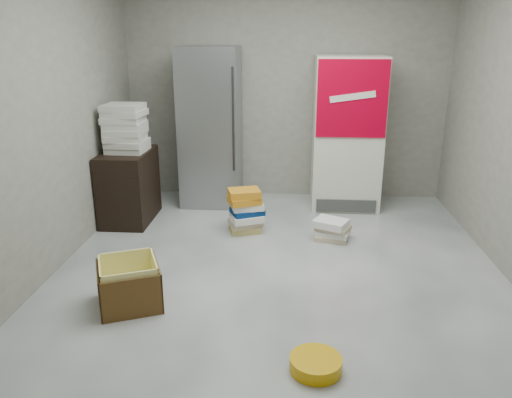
{
  "coord_description": "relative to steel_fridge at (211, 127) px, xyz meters",
  "views": [
    {
      "loc": [
        0.1,
        -3.86,
        2.04
      ],
      "look_at": [
        -0.24,
        0.7,
        0.52
      ],
      "focal_mm": 35.0,
      "sensor_mm": 36.0,
      "label": 1
    }
  ],
  "objects": [
    {
      "name": "phonebook_stack_main",
      "position": [
        0.52,
        -1.01,
        -0.71
      ],
      "size": [
        0.43,
        0.39,
        0.48
      ],
      "rotation": [
        0.0,
        0.0,
        0.36
      ],
      "color": "tan",
      "rests_on": "ground"
    },
    {
      "name": "wood_shelf",
      "position": [
        -0.83,
        -0.73,
        -0.55
      ],
      "size": [
        0.5,
        0.8,
        0.8
      ],
      "primitive_type": "cube",
      "color": "black",
      "rests_on": "ground"
    },
    {
      "name": "bucket_lid",
      "position": [
        1.18,
        -3.3,
        -0.91
      ],
      "size": [
        0.35,
        0.35,
        0.09
      ],
      "primitive_type": "cylinder",
      "rotation": [
        0.0,
        0.0,
        0.05
      ],
      "color": "#E5A60A",
      "rests_on": "ground"
    },
    {
      "name": "cardboard_box",
      "position": [
        -0.25,
        -2.59,
        -0.8
      ],
      "size": [
        0.61,
        0.61,
        0.37
      ],
      "rotation": [
        0.0,
        0.0,
        0.4
      ],
      "color": "yellow",
      "rests_on": "ground"
    },
    {
      "name": "phonebook_stack_side",
      "position": [
        1.43,
        -1.15,
        -0.84
      ],
      "size": [
        0.43,
        0.39,
        0.22
      ],
      "rotation": [
        0.0,
        0.0,
        -0.33
      ],
      "color": "#C5AE90",
      "rests_on": "ground"
    },
    {
      "name": "supply_box_stack",
      "position": [
        -0.82,
        -0.72,
        0.11
      ],
      "size": [
        0.44,
        0.43,
        0.52
      ],
      "color": "beige",
      "rests_on": "wood_shelf"
    },
    {
      "name": "room_shell",
      "position": [
        0.9,
        -2.13,
        0.85
      ],
      "size": [
        4.04,
        5.04,
        2.82
      ],
      "color": "gray",
      "rests_on": "ground"
    },
    {
      "name": "coke_cooler",
      "position": [
        1.65,
        -0.01,
        -0.05
      ],
      "size": [
        0.8,
        0.73,
        1.8
      ],
      "color": "silver",
      "rests_on": "ground"
    },
    {
      "name": "steel_fridge",
      "position": [
        0.0,
        0.0,
        0.0
      ],
      "size": [
        0.7,
        0.72,
        1.9
      ],
      "color": "#95989C",
      "rests_on": "ground"
    },
    {
      "name": "ground",
      "position": [
        0.9,
        -2.13,
        -0.95
      ],
      "size": [
        5.0,
        5.0,
        0.0
      ],
      "primitive_type": "plane",
      "color": "silver",
      "rests_on": "ground"
    }
  ]
}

